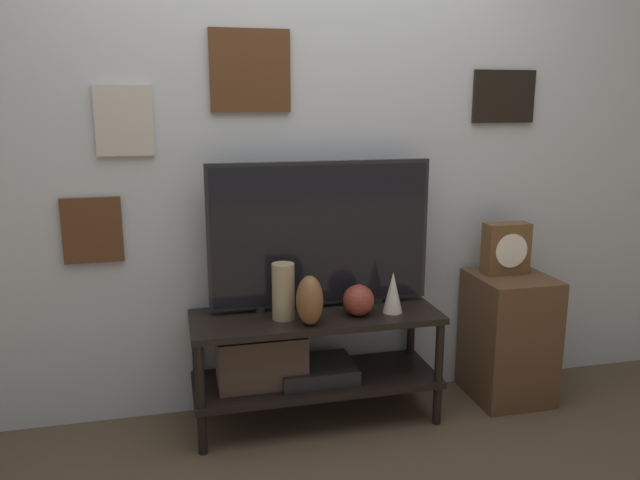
# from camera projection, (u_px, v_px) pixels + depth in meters

# --- Properties ---
(ground_plane) EXTENTS (12.00, 12.00, 0.00)m
(ground_plane) POSITION_uv_depth(u_px,v_px,m) (329.00, 445.00, 2.78)
(ground_plane) COLOR #4C3D2D
(wall_back) EXTENTS (6.40, 0.08, 2.70)m
(wall_back) POSITION_uv_depth(u_px,v_px,m) (303.00, 133.00, 2.96)
(wall_back) COLOR #B2BCC6
(wall_back) RESTS_ON ground_plane
(media_console) EXTENTS (1.16, 0.41, 0.53)m
(media_console) POSITION_uv_depth(u_px,v_px,m) (297.00, 356.00, 2.92)
(media_console) COLOR black
(media_console) RESTS_ON ground_plane
(television) EXTENTS (1.05, 0.05, 0.70)m
(television) POSITION_uv_depth(u_px,v_px,m) (321.00, 234.00, 2.91)
(television) COLOR black
(television) RESTS_ON media_console
(vase_round_glass) EXTENTS (0.15, 0.15, 0.15)m
(vase_round_glass) POSITION_uv_depth(u_px,v_px,m) (359.00, 300.00, 2.86)
(vase_round_glass) COLOR brown
(vase_round_glass) RESTS_ON media_console
(vase_slim_bronze) EXTENTS (0.09, 0.09, 0.19)m
(vase_slim_bronze) POSITION_uv_depth(u_px,v_px,m) (393.00, 292.00, 2.90)
(vase_slim_bronze) COLOR beige
(vase_slim_bronze) RESTS_ON media_console
(vase_urn_stoneware) EXTENTS (0.12, 0.14, 0.22)m
(vase_urn_stoneware) POSITION_uv_depth(u_px,v_px,m) (310.00, 301.00, 2.73)
(vase_urn_stoneware) COLOR brown
(vase_urn_stoneware) RESTS_ON media_console
(vase_tall_ceramic) EXTENTS (0.10, 0.10, 0.26)m
(vase_tall_ceramic) POSITION_uv_depth(u_px,v_px,m) (283.00, 291.00, 2.81)
(vase_tall_ceramic) COLOR tan
(vase_tall_ceramic) RESTS_ON media_console
(side_table) EXTENTS (0.37, 0.40, 0.65)m
(side_table) POSITION_uv_depth(u_px,v_px,m) (508.00, 337.00, 3.18)
(side_table) COLOR #513823
(side_table) RESTS_ON ground_plane
(mantel_clock) EXTENTS (0.23, 0.11, 0.26)m
(mantel_clock) POSITION_uv_depth(u_px,v_px,m) (506.00, 248.00, 3.13)
(mantel_clock) COLOR brown
(mantel_clock) RESTS_ON side_table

